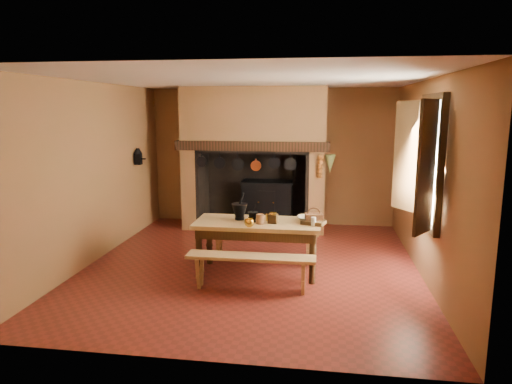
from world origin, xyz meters
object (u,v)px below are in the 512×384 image
work_table (258,230)px  wicker_basket (314,218)px  iron_range (268,203)px  coffee_grinder (273,218)px  mixing_bowl (308,219)px  bench_front (251,264)px

work_table → wicker_basket: wicker_basket is taller
iron_range → coffee_grinder: bearing=-81.8°
coffee_grinder → wicker_basket: 0.58m
work_table → iron_range: bearing=93.7°
iron_range → mixing_bowl: bearing=-71.4°
bench_front → wicker_basket: (0.80, 0.67, 0.50)m
bench_front → wicker_basket: size_ratio=6.46×
mixing_bowl → wicker_basket: (0.09, -0.09, 0.04)m
work_table → bench_front: bearing=-90.0°
mixing_bowl → wicker_basket: size_ratio=1.16×
work_table → wicker_basket: size_ratio=6.81×
wicker_basket → iron_range: bearing=101.0°
mixing_bowl → wicker_basket: wicker_basket is taller
iron_range → bench_front: bearing=-87.0°
work_table → wicker_basket: bearing=1.3°
iron_range → coffee_grinder: iron_range is taller
iron_range → bench_front: size_ratio=0.93×
coffee_grinder → mixing_bowl: (0.48, 0.17, -0.04)m
coffee_grinder → mixing_bowl: bearing=27.4°
wicker_basket → work_table: bearing=172.6°
iron_range → wicker_basket: bearing=-70.3°
bench_front → mixing_bowl: size_ratio=5.59×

